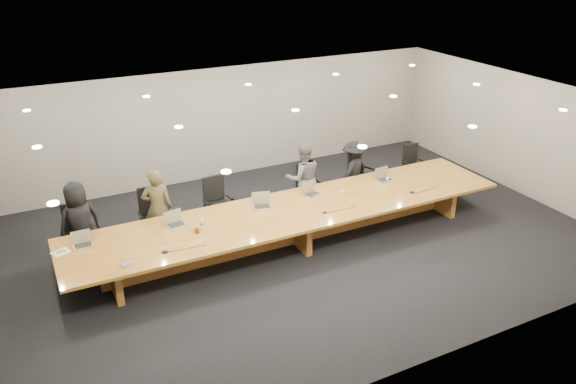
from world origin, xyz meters
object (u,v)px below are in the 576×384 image
object	(u,v)px
laptop_a	(82,240)
laptop_d	(313,189)
laptop_b	(176,219)
person_c	(303,178)
person_b	(158,208)
av_box	(127,264)
conference_table	(295,219)
chair_mid_left	(219,203)
chair_left	(155,216)
water_bottle	(202,224)
amber_mug	(197,230)
laptop_c	(262,201)
chair_far_right	(414,164)
laptop_e	(386,175)
mic_center	(325,212)
person_a	(80,223)
person_d	(353,171)
mic_right	(412,192)
chair_mid_right	(310,187)
mic_left	(165,251)
chair_right	(362,174)
paper_cup_near	(342,192)
chair_far_left	(78,233)
paper_cup_far	(387,179)

from	to	relation	value
laptop_a	laptop_d	bearing A→B (deg)	0.92
laptop_b	person_c	bearing A→B (deg)	5.29
person_b	av_box	world-z (taller)	person_b
conference_table	chair_mid_left	xyz separation A→B (m)	(-1.12, 1.33, 0.04)
chair_left	water_bottle	distance (m)	1.39
water_bottle	amber_mug	world-z (taller)	water_bottle
laptop_c	chair_far_right	bearing A→B (deg)	28.98
chair_far_right	laptop_e	world-z (taller)	laptop_e
laptop_a	mic_center	size ratio (longest dim) A/B	3.17
person_a	mic_center	world-z (taller)	person_a
chair_far_right	av_box	bearing A→B (deg)	-164.92
person_a	mic_center	bearing A→B (deg)	145.01
person_d	laptop_e	xyz separation A→B (m)	(0.29, -0.86, 0.17)
person_c	mic_right	world-z (taller)	person_c
conference_table	laptop_b	world-z (taller)	laptop_b
laptop_d	amber_mug	distance (m)	2.73
chair_mid_right	mic_left	xyz separation A→B (m)	(-3.75, -1.65, 0.21)
chair_right	water_bottle	xyz separation A→B (m)	(-4.36, -1.25, 0.28)
laptop_b	chair_mid_right	bearing A→B (deg)	4.81
conference_table	mic_right	world-z (taller)	mic_right
conference_table	amber_mug	world-z (taller)	amber_mug
mic_center	mic_left	bearing A→B (deg)	-178.52
chair_right	mic_right	xyz separation A→B (m)	(0.12, -1.70, 0.19)
person_b	amber_mug	xyz separation A→B (m)	(0.40, -1.21, -0.01)
laptop_c	laptop_e	world-z (taller)	laptop_c
chair_mid_right	laptop_b	world-z (taller)	chair_mid_right
amber_mug	mic_left	xyz separation A→B (m)	(-0.71, -0.41, -0.04)
conference_table	laptop_a	world-z (taller)	laptop_a
chair_left	laptop_a	world-z (taller)	chair_left
water_bottle	paper_cup_near	size ratio (longest dim) A/B	2.45
mic_center	mic_right	size ratio (longest dim) A/B	0.88
laptop_a	laptop_c	bearing A→B (deg)	0.18
person_d	water_bottle	bearing A→B (deg)	-4.36
chair_far_left	person_d	distance (m)	6.12
chair_mid_left	chair_far_right	distance (m)	5.16
laptop_a	paper_cup_far	xyz separation A→B (m)	(6.45, -0.02, -0.09)
paper_cup_near	chair_far_left	bearing A→B (deg)	168.16
chair_far_left	av_box	xyz separation A→B (m)	(0.53, -1.86, 0.20)
chair_mid_right	mic_center	size ratio (longest dim) A/B	10.67
person_c	laptop_c	bearing A→B (deg)	42.08
conference_table	paper_cup_far	bearing A→B (deg)	7.79
person_d	laptop_d	bearing A→B (deg)	7.28
person_b	chair_far_left	bearing A→B (deg)	9.58
chair_left	chair_mid_right	xyz separation A→B (m)	(3.49, -0.10, -0.03)
chair_left	mic_right	world-z (taller)	chair_left
amber_mug	laptop_c	bearing A→B (deg)	16.26
chair_left	laptop_c	size ratio (longest dim) A/B	3.18
person_a	laptop_c	xyz separation A→B (m)	(3.36, -0.84, 0.09)
conference_table	person_b	distance (m)	2.71
chair_mid_left	paper_cup_far	world-z (taller)	chair_mid_left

